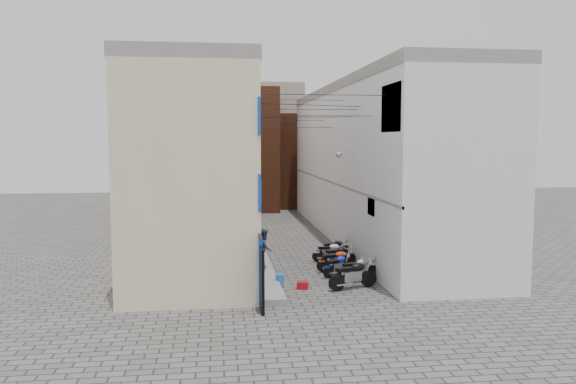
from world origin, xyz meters
name	(u,v)px	position (x,y,z in m)	size (l,w,h in m)	color
ground	(332,305)	(0.00, 0.00, 0.00)	(90.00, 90.00, 0.00)	#52504D
plinth	(251,239)	(-2.05, 13.00, 0.12)	(0.90, 26.00, 0.25)	gray
building_left	(199,163)	(-4.98, 12.95, 4.50)	(5.10, 27.00, 9.00)	beige
building_right	(371,162)	(5.00, 13.00, 4.51)	(5.94, 26.00, 9.00)	white
building_far_brick_left	(240,150)	(-2.00, 28.00, 5.00)	(6.00, 6.00, 10.00)	brown
building_far_brick_right	(296,161)	(3.00, 30.00, 4.00)	(5.00, 6.00, 8.00)	brown
building_far_concrete	(259,143)	(0.00, 34.00, 5.50)	(8.00, 5.00, 11.00)	gray
far_shopfront	(268,198)	(0.00, 25.20, 1.20)	(2.00, 0.30, 2.40)	black
overhead_wires	(300,112)	(0.00, 7.64, 7.12)	(5.80, 13.02, 1.32)	black
motorcycle_a	(353,273)	(1.25, 1.99, 0.62)	(0.68, 2.14, 1.24)	black
motorcycle_b	(358,268)	(1.71, 2.99, 0.58)	(0.63, 2.00, 1.16)	#A0A0A5
motorcycle_c	(338,264)	(1.13, 4.17, 0.50)	(0.54, 1.71, 0.99)	#0C21BB
motorcycle_d	(337,259)	(1.23, 4.93, 0.54)	(0.59, 1.87, 1.08)	#B8340D
motorcycle_e	(339,254)	(1.57, 6.07, 0.52)	(0.57, 1.80, 1.04)	black
motorcycle_f	(330,251)	(1.37, 6.96, 0.52)	(0.56, 1.78, 1.03)	silver
motorcycle_g	(335,247)	(1.81, 7.99, 0.49)	(0.54, 1.70, 0.98)	black
person_a	(261,265)	(-2.35, 2.17, 0.99)	(0.54, 0.35, 1.48)	brown
person_b	(264,248)	(-1.97, 5.03, 1.10)	(0.82, 0.64, 1.69)	#2E2D44
water_jug_near	(280,281)	(-1.55, 2.68, 0.24)	(0.31, 0.31, 0.49)	blue
water_jug_far	(279,279)	(-1.55, 2.89, 0.23)	(0.30, 0.30, 0.47)	#225DAB
red_crate	(303,285)	(-0.71, 2.23, 0.14)	(0.44, 0.33, 0.28)	#A40B13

